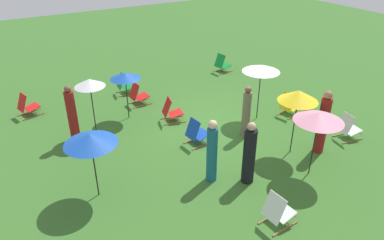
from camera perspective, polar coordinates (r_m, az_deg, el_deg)
ground_plane at (r=12.06m, az=4.93°, el=-0.73°), size 40.00×40.00×0.00m
deckchair_0 at (r=8.29m, az=13.30°, el=-13.79°), size 0.53×0.79×0.83m
deckchair_1 at (r=13.38m, az=-8.44°, el=3.89°), size 0.51×0.78×0.83m
deckchair_2 at (r=12.09m, az=-3.27°, el=1.39°), size 0.63×0.85×0.83m
deckchair_3 at (r=12.91m, az=14.98°, el=2.26°), size 0.63×0.84×0.83m
deckchair_4 at (r=16.38m, az=4.75°, el=8.73°), size 0.57×0.82×0.83m
deckchair_6 at (r=12.04m, az=23.27°, el=-1.16°), size 0.59×0.83×0.83m
deckchair_7 at (r=10.80m, az=0.74°, el=-2.07°), size 0.54×0.80×0.83m
deckchair_8 at (r=13.63m, az=-24.42°, el=2.01°), size 0.65×0.86×0.83m
deckchair_9 at (r=14.36m, az=-10.49°, el=5.46°), size 0.54×0.80×0.83m
umbrella_0 at (r=10.17m, az=16.34°, el=3.64°), size 1.09×1.09×1.94m
umbrella_1 at (r=9.39m, az=19.29°, el=0.43°), size 1.23×1.23×1.80m
umbrella_2 at (r=11.90m, az=10.80°, el=7.97°), size 1.21×1.21×1.91m
umbrella_3 at (r=12.01m, az=-10.44°, el=6.80°), size 1.00×1.00×1.63m
umbrella_4 at (r=11.09m, az=-15.78°, el=5.60°), size 0.90×0.90×1.87m
umbrella_5 at (r=8.46m, az=-15.65°, el=-2.88°), size 1.23×1.23×1.72m
person_0 at (r=11.15m, az=8.52°, el=1.15°), size 0.26×0.26×1.66m
person_1 at (r=10.82m, az=19.81°, el=-0.49°), size 0.33×0.33×1.91m
person_2 at (r=9.15m, az=8.95°, el=-5.39°), size 0.45×0.45×1.71m
person_3 at (r=9.09m, az=3.15°, el=-5.04°), size 0.38×0.38×1.73m
person_4 at (r=11.25m, az=-18.26°, el=0.63°), size 0.40×0.40×1.83m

